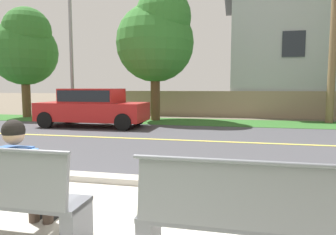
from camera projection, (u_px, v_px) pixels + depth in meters
name	position (u px, v px, depth m)	size (l,w,h in m)	color
ground_plane	(199.00, 133.00, 10.28)	(140.00, 140.00, 0.00)	#665B4C
curb_edge	(161.00, 182.00, 4.77)	(44.00, 0.30, 0.11)	#ADA89E
street_asphalt	(193.00, 141.00, 8.82)	(52.00, 8.00, 0.01)	#424247
road_centre_line	(193.00, 141.00, 8.82)	(48.00, 0.14, 0.01)	#E0CC4C
far_verge_grass	(207.00, 122.00, 13.57)	(48.00, 2.80, 0.02)	#2D6026
bench_right	(250.00, 220.00, 2.49)	(1.94, 0.48, 1.01)	slate
seated_person_blue	(22.00, 173.00, 3.12)	(0.52, 0.68, 1.25)	#47382D
car_red_far	(93.00, 106.00, 11.99)	(4.30, 1.86, 1.54)	red
streetlamp	(73.00, 38.00, 14.35)	(0.24, 2.10, 6.94)	gray
shade_tree_far_left	(25.00, 47.00, 15.59)	(3.44, 3.44, 5.67)	brown
shade_tree_left	(157.00, 37.00, 13.99)	(3.70, 3.70, 6.10)	brown
garden_wall	(223.00, 104.00, 16.04)	(13.00, 0.36, 1.40)	gray
house_across_street	(328.00, 50.00, 17.59)	(12.16, 6.91, 7.47)	#A3ADB2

